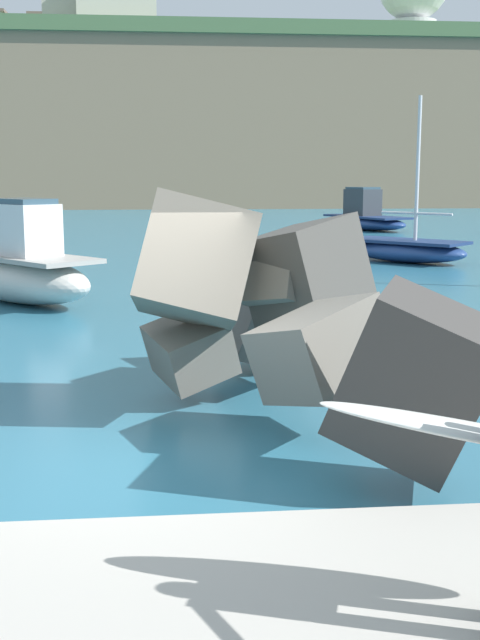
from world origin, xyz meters
The scene contains 9 objects.
ground_plane centered at (0.00, 0.00, 0.00)m, with size 400.00×400.00×0.00m, color #2D6B84.
breakwater_jetty centered at (-0.82, 1.37, 1.42)m, with size 30.86×6.57×3.00m.
boat_near_centre centered at (8.56, 18.93, 0.44)m, with size 4.32×4.39×5.43m.
boat_near_right centered at (-2.90, 11.19, 0.77)m, with size 4.59×4.91×2.38m.
boat_mid_left centered at (11.23, 35.10, 0.67)m, with size 4.26×6.16×2.25m.
headland_bluff centered at (3.89, 81.94, 7.75)m, with size 105.93×40.89×15.45m.
station_building_central centered at (-9.90, 88.27, 17.68)m, with size 6.98×7.18×4.42m.
station_building_east centered at (-3.21, 72.07, 18.11)m, with size 7.41×5.93×5.29m.
station_building_annex centered at (-7.43, 73.57, 18.49)m, with size 5.41×4.80×6.05m.
Camera 1 is at (0.35, -7.99, 2.91)m, focal length 46.16 mm.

